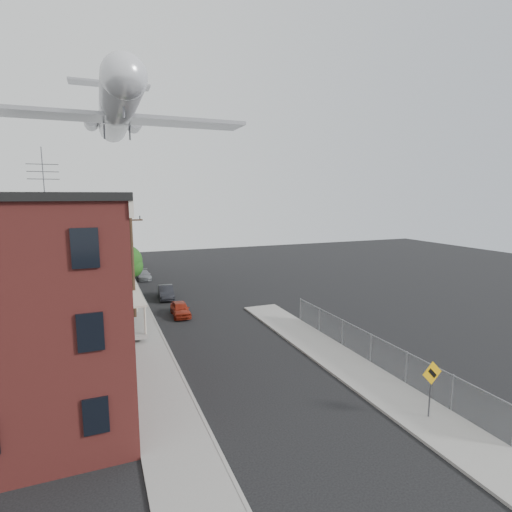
# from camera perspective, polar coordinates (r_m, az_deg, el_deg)

# --- Properties ---
(ground) EXTENTS (120.00, 120.00, 0.00)m
(ground) POSITION_cam_1_polar(r_m,az_deg,el_deg) (19.00, 7.85, -23.86)
(ground) COLOR black
(ground) RESTS_ON ground
(sidewalk_left) EXTENTS (3.00, 62.00, 0.12)m
(sidewalk_left) POSITION_cam_1_polar(r_m,az_deg,el_deg) (39.22, -17.53, -6.68)
(sidewalk_left) COLOR gray
(sidewalk_left) RESTS_ON ground
(sidewalk_right) EXTENTS (3.00, 26.00, 0.12)m
(sidewalk_right) POSITION_cam_1_polar(r_m,az_deg,el_deg) (26.10, 11.91, -14.34)
(sidewalk_right) COLOR gray
(sidewalk_right) RESTS_ON ground
(curb_left) EXTENTS (0.15, 62.00, 0.14)m
(curb_left) POSITION_cam_1_polar(r_m,az_deg,el_deg) (39.34, -15.41, -6.52)
(curb_left) COLOR gray
(curb_left) RESTS_ON ground
(curb_right) EXTENTS (0.15, 26.00, 0.14)m
(curb_right) POSITION_cam_1_polar(r_m,az_deg,el_deg) (25.36, 9.10, -14.94)
(curb_right) COLOR gray
(curb_right) RESTS_ON ground
(corner_building) EXTENTS (10.31, 12.30, 12.15)m
(corner_building) POSITION_cam_1_polar(r_m,az_deg,el_deg) (21.74, -31.73, -6.01)
(corner_building) COLOR #361211
(corner_building) RESTS_ON ground
(row_house_a) EXTENTS (11.98, 7.00, 10.30)m
(row_house_a) POSITION_cam_1_polar(r_m,az_deg,el_deg) (30.95, -28.81, -1.80)
(row_house_a) COLOR slate
(row_house_a) RESTS_ON ground
(row_house_b) EXTENTS (11.98, 7.00, 10.30)m
(row_house_b) POSITION_cam_1_polar(r_m,az_deg,el_deg) (37.83, -27.61, 0.02)
(row_house_b) COLOR gray
(row_house_b) RESTS_ON ground
(row_house_c) EXTENTS (11.98, 7.00, 10.30)m
(row_house_c) POSITION_cam_1_polar(r_m,az_deg,el_deg) (44.75, -26.79, 1.28)
(row_house_c) COLOR slate
(row_house_c) RESTS_ON ground
(row_house_d) EXTENTS (11.98, 7.00, 10.30)m
(row_house_d) POSITION_cam_1_polar(r_m,az_deg,el_deg) (51.69, -26.18, 2.20)
(row_house_d) COLOR gray
(row_house_d) RESTS_ON ground
(row_house_e) EXTENTS (11.98, 7.00, 10.30)m
(row_house_e) POSITION_cam_1_polar(r_m,az_deg,el_deg) (58.64, -25.72, 2.90)
(row_house_e) COLOR slate
(row_house_e) RESTS_ON ground
(chainlink_fence) EXTENTS (0.06, 18.06, 1.90)m
(chainlink_fence) POSITION_cam_1_polar(r_m,az_deg,el_deg) (25.84, 16.08, -12.51)
(chainlink_fence) COLOR gray
(chainlink_fence) RESTS_ON ground
(warning_sign) EXTENTS (1.10, 0.11, 2.80)m
(warning_sign) POSITION_cam_1_polar(r_m,az_deg,el_deg) (20.53, 23.76, -15.97)
(warning_sign) COLOR #515156
(warning_sign) RESTS_ON ground
(utility_pole) EXTENTS (1.80, 0.26, 9.00)m
(utility_pole) POSITION_cam_1_polar(r_m,az_deg,el_deg) (32.37, -17.21, -1.50)
(utility_pole) COLOR black
(utility_pole) RESTS_ON ground
(street_tree) EXTENTS (3.22, 3.20, 5.20)m
(street_tree) POSITION_cam_1_polar(r_m,az_deg,el_deg) (42.36, -17.87, -0.87)
(street_tree) COLOR black
(street_tree) RESTS_ON ground
(car_near) EXTENTS (1.59, 3.62, 1.21)m
(car_near) POSITION_cam_1_polar(r_m,az_deg,el_deg) (34.79, -10.76, -7.44)
(car_near) COLOR maroon
(car_near) RESTS_ON ground
(car_mid) EXTENTS (1.68, 4.02, 1.29)m
(car_mid) POSITION_cam_1_polar(r_m,az_deg,el_deg) (40.76, -12.75, -5.05)
(car_mid) COLOR black
(car_mid) RESTS_ON ground
(car_far) EXTENTS (1.52, 3.72, 1.08)m
(car_far) POSITION_cam_1_polar(r_m,az_deg,el_deg) (50.52, -15.72, -2.63)
(car_far) COLOR gray
(car_far) RESTS_ON ground
(airplane) EXTENTS (23.99, 27.38, 7.98)m
(airplane) POSITION_cam_1_polar(r_m,az_deg,el_deg) (43.58, -19.34, 18.94)
(airplane) COLOR silver
(airplane) RESTS_ON ground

